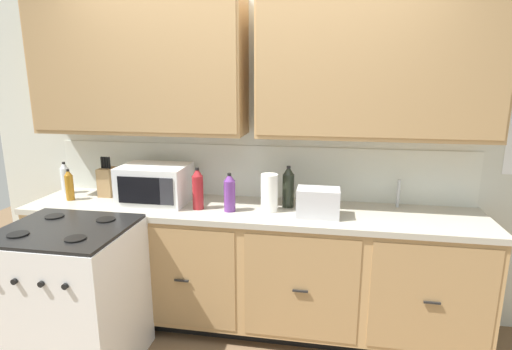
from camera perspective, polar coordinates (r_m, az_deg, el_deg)
The scene contains 14 objects.
ground_plane at distance 3.05m, azimuth -2.19°, elevation -23.12°, with size 8.01×8.01×0.00m, color brown.
wall_unit at distance 2.95m, azimuth -0.34°, elevation 10.70°, with size 4.40×0.40×2.59m.
counter_run at distance 3.05m, azimuth -1.00°, elevation -12.68°, with size 3.23×0.64×0.92m.
stove_range at distance 2.90m, azimuth -24.38°, elevation -15.45°, with size 0.76×0.68×0.95m.
microwave at distance 3.07m, azimuth -13.99°, elevation -1.26°, with size 0.48×0.37×0.28m.
toaster at distance 2.72m, azimuth 8.70°, elevation -3.83°, with size 0.28×0.18×0.19m.
knife_block at distance 3.37m, azimuth -20.07°, elevation -0.83°, with size 0.11×0.14×0.31m.
sink_faucet at distance 3.05m, azimuth 19.32°, elevation -2.46°, with size 0.02×0.02×0.20m, color #B2B5BA.
paper_towel_roll at distance 2.79m, azimuth 1.88°, elevation -2.50°, with size 0.12×0.12×0.26m, color white.
bottle_dark at distance 2.89m, azimuth 4.54°, elevation -1.71°, with size 0.08×0.08×0.30m.
bottle_red at distance 2.86m, azimuth -8.17°, elevation -1.95°, with size 0.08×0.08×0.30m.
bottle_amber at distance 3.36m, azimuth -24.71°, elevation -1.28°, with size 0.06×0.06×0.24m.
bottle_violet at distance 2.79m, azimuth -3.72°, elevation -2.49°, with size 0.08×0.08×0.27m.
bottle_clear at distance 3.57m, azimuth -25.20°, elevation -0.38°, with size 0.07×0.07×0.25m.
Camera 1 is at (0.53, -2.40, 1.80)m, focal length 28.52 mm.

